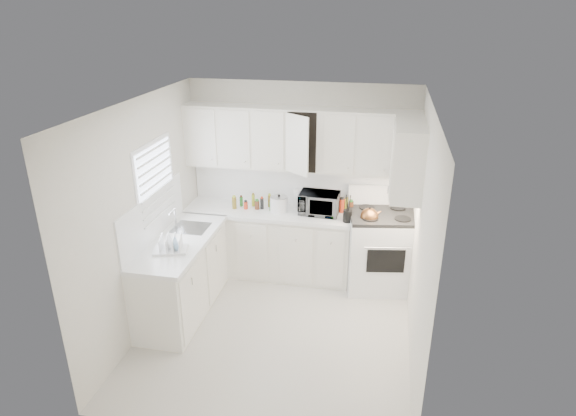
% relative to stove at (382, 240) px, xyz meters
% --- Properties ---
extents(floor, '(3.20, 3.20, 0.00)m').
position_rel_stove_xyz_m(floor, '(-1.13, -1.25, -0.67)').
color(floor, beige).
rests_on(floor, ground).
extents(ceiling, '(3.20, 3.20, 0.00)m').
position_rel_stove_xyz_m(ceiling, '(-1.13, -1.25, 1.93)').
color(ceiling, white).
rests_on(ceiling, ground).
extents(wall_back, '(3.00, 0.00, 3.00)m').
position_rel_stove_xyz_m(wall_back, '(-1.13, 0.35, 0.63)').
color(wall_back, silver).
rests_on(wall_back, ground).
extents(wall_front, '(3.00, 0.00, 3.00)m').
position_rel_stove_xyz_m(wall_front, '(-1.13, -2.85, 0.63)').
color(wall_front, silver).
rests_on(wall_front, ground).
extents(wall_left, '(0.00, 3.20, 3.20)m').
position_rel_stove_xyz_m(wall_left, '(-2.63, -1.25, 0.63)').
color(wall_left, silver).
rests_on(wall_left, ground).
extents(wall_right, '(0.00, 3.20, 3.20)m').
position_rel_stove_xyz_m(wall_right, '(0.37, -1.25, 0.63)').
color(wall_right, silver).
rests_on(wall_right, ground).
extents(window_blinds, '(0.06, 0.96, 1.06)m').
position_rel_stove_xyz_m(window_blinds, '(-2.61, -0.90, 0.88)').
color(window_blinds, white).
rests_on(window_blinds, wall_left).
extents(lower_cabinets_back, '(2.22, 0.60, 0.90)m').
position_rel_stove_xyz_m(lower_cabinets_back, '(-1.52, 0.05, -0.22)').
color(lower_cabinets_back, silver).
rests_on(lower_cabinets_back, floor).
extents(lower_cabinets_left, '(0.60, 1.60, 0.90)m').
position_rel_stove_xyz_m(lower_cabinets_left, '(-2.33, -1.05, -0.22)').
color(lower_cabinets_left, silver).
rests_on(lower_cabinets_left, floor).
extents(countertop_back, '(2.24, 0.64, 0.05)m').
position_rel_stove_xyz_m(countertop_back, '(-1.52, 0.04, 0.26)').
color(countertop_back, white).
rests_on(countertop_back, lower_cabinets_back).
extents(countertop_left, '(0.64, 1.62, 0.05)m').
position_rel_stove_xyz_m(countertop_left, '(-2.32, -1.05, 0.26)').
color(countertop_left, white).
rests_on(countertop_left, lower_cabinets_left).
extents(backsplash_back, '(2.98, 0.02, 0.55)m').
position_rel_stove_xyz_m(backsplash_back, '(-1.13, 0.34, 0.56)').
color(backsplash_back, white).
rests_on(backsplash_back, wall_back).
extents(backsplash_left, '(0.02, 1.60, 0.55)m').
position_rel_stove_xyz_m(backsplash_left, '(-2.62, -1.05, 0.56)').
color(backsplash_left, white).
rests_on(backsplash_left, wall_left).
extents(upper_cabinets_back, '(3.00, 0.33, 0.80)m').
position_rel_stove_xyz_m(upper_cabinets_back, '(-1.13, 0.18, 0.83)').
color(upper_cabinets_back, silver).
rests_on(upper_cabinets_back, wall_back).
extents(upper_cabinets_right, '(0.33, 0.90, 0.80)m').
position_rel_stove_xyz_m(upper_cabinets_right, '(0.20, -0.43, 0.83)').
color(upper_cabinets_right, silver).
rests_on(upper_cabinets_right, wall_right).
extents(sink, '(0.42, 0.38, 0.30)m').
position_rel_stove_xyz_m(sink, '(-2.32, -0.70, 0.40)').
color(sink, gray).
rests_on(sink, countertop_left).
extents(stove, '(0.97, 0.85, 1.33)m').
position_rel_stove_xyz_m(stove, '(0.00, 0.00, 0.00)').
color(stove, white).
rests_on(stove, floor).
extents(tea_kettle, '(0.34, 0.31, 0.26)m').
position_rel_stove_xyz_m(tea_kettle, '(-0.18, -0.16, 0.40)').
color(tea_kettle, '#9C5A2A').
rests_on(tea_kettle, stove).
extents(frying_pan, '(0.28, 0.46, 0.04)m').
position_rel_stove_xyz_m(frying_pan, '(0.18, 0.16, 0.30)').
color(frying_pan, black).
rests_on(frying_pan, stove).
extents(microwave, '(0.52, 0.30, 0.34)m').
position_rel_stove_xyz_m(microwave, '(-0.84, 0.06, 0.46)').
color(microwave, gray).
rests_on(microwave, countertop_back).
extents(rice_cooker, '(0.29, 0.29, 0.23)m').
position_rel_stove_xyz_m(rice_cooker, '(-1.37, 0.03, 0.40)').
color(rice_cooker, white).
rests_on(rice_cooker, countertop_back).
extents(paper_towel, '(0.12, 0.12, 0.27)m').
position_rel_stove_xyz_m(paper_towel, '(-1.14, 0.18, 0.42)').
color(paper_towel, white).
rests_on(paper_towel, countertop_back).
extents(utensil_crock, '(0.14, 0.14, 0.37)m').
position_rel_stove_xyz_m(utensil_crock, '(-0.45, -0.14, 0.47)').
color(utensil_crock, black).
rests_on(utensil_crock, countertop_back).
extents(dish_rack, '(0.42, 0.36, 0.20)m').
position_rel_stove_xyz_m(dish_rack, '(-2.31, -1.32, 0.38)').
color(dish_rack, white).
rests_on(dish_rack, countertop_left).
extents(spice_left_0, '(0.06, 0.06, 0.13)m').
position_rel_stove_xyz_m(spice_left_0, '(-1.98, 0.17, 0.35)').
color(spice_left_0, olive).
rests_on(spice_left_0, countertop_back).
extents(spice_left_1, '(0.06, 0.06, 0.13)m').
position_rel_stove_xyz_m(spice_left_1, '(-1.91, 0.08, 0.35)').
color(spice_left_1, '#2B812B').
rests_on(spice_left_1, countertop_back).
extents(spice_left_2, '(0.06, 0.06, 0.13)m').
position_rel_stove_xyz_m(spice_left_2, '(-1.83, 0.17, 0.35)').
color(spice_left_2, red).
rests_on(spice_left_2, countertop_back).
extents(spice_left_3, '(0.06, 0.06, 0.13)m').
position_rel_stove_xyz_m(spice_left_3, '(-1.76, 0.08, 0.35)').
color(spice_left_3, '#B3C62E').
rests_on(spice_left_3, countertop_back).
extents(spice_left_4, '(0.06, 0.06, 0.13)m').
position_rel_stove_xyz_m(spice_left_4, '(-1.68, 0.17, 0.35)').
color(spice_left_4, '#5D2F1A').
rests_on(spice_left_4, countertop_back).
extents(spice_left_5, '(0.06, 0.06, 0.13)m').
position_rel_stove_xyz_m(spice_left_5, '(-1.61, 0.08, 0.35)').
color(spice_left_5, black).
rests_on(spice_left_5, countertop_back).
extents(spice_left_6, '(0.06, 0.06, 0.13)m').
position_rel_stove_xyz_m(spice_left_6, '(-1.53, 0.17, 0.35)').
color(spice_left_6, olive).
rests_on(spice_left_6, countertop_back).
extents(spice_left_7, '(0.06, 0.06, 0.13)m').
position_rel_stove_xyz_m(spice_left_7, '(-1.46, 0.08, 0.35)').
color(spice_left_7, '#2B812B').
rests_on(spice_left_7, countertop_back).
extents(sauce_right_0, '(0.06, 0.06, 0.19)m').
position_rel_stove_xyz_m(sauce_right_0, '(-0.55, 0.21, 0.38)').
color(sauce_right_0, red).
rests_on(sauce_right_0, countertop_back).
extents(sauce_right_1, '(0.06, 0.06, 0.19)m').
position_rel_stove_xyz_m(sauce_right_1, '(-0.50, 0.15, 0.38)').
color(sauce_right_1, '#B3C62E').
rests_on(sauce_right_1, countertop_back).
extents(sauce_right_2, '(0.06, 0.06, 0.19)m').
position_rel_stove_xyz_m(sauce_right_2, '(-0.44, 0.21, 0.38)').
color(sauce_right_2, '#5D2F1A').
rests_on(sauce_right_2, countertop_back).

